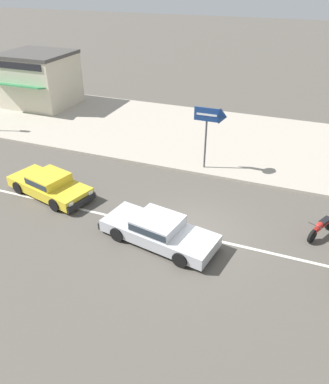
{
  "coord_description": "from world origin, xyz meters",
  "views": [
    {
      "loc": [
        3.45,
        -11.6,
        9.19
      ],
      "look_at": [
        -1.62,
        1.49,
        0.8
      ],
      "focal_mm": 35.0,
      "sensor_mm": 36.0,
      "label": 1
    }
  ],
  "objects_px": {
    "motorcycle_0": "(322,227)",
    "shopfront_corner_warung": "(40,79)",
    "sedan_silver_2": "(158,230)",
    "arrow_signboard": "(218,119)",
    "sedan_yellow_0": "(50,184)"
  },
  "relations": [
    {
      "from": "sedan_silver_2",
      "to": "arrow_signboard",
      "type": "height_order",
      "value": "arrow_signboard"
    },
    {
      "from": "motorcycle_0",
      "to": "arrow_signboard",
      "type": "relative_size",
      "value": 0.53
    },
    {
      "from": "sedan_silver_2",
      "to": "motorcycle_0",
      "type": "relative_size",
      "value": 2.8
    },
    {
      "from": "sedan_yellow_0",
      "to": "motorcycle_0",
      "type": "xyz_separation_m",
      "value": [
        11.96,
        1.24,
        -0.11
      ]
    },
    {
      "from": "motorcycle_0",
      "to": "sedan_yellow_0",
      "type": "bearing_deg",
      "value": -174.08
    },
    {
      "from": "motorcycle_0",
      "to": "sedan_silver_2",
      "type": "bearing_deg",
      "value": -155.65
    },
    {
      "from": "motorcycle_0",
      "to": "shopfront_corner_warung",
      "type": "relative_size",
      "value": 0.34
    },
    {
      "from": "motorcycle_0",
      "to": "arrow_signboard",
      "type": "xyz_separation_m",
      "value": [
        -5.33,
        3.8,
        2.48
      ]
    },
    {
      "from": "sedan_silver_2",
      "to": "shopfront_corner_warung",
      "type": "relative_size",
      "value": 0.96
    },
    {
      "from": "sedan_silver_2",
      "to": "motorcycle_0",
      "type": "distance_m",
      "value": 6.49
    },
    {
      "from": "motorcycle_0",
      "to": "arrow_signboard",
      "type": "distance_m",
      "value": 7.0
    },
    {
      "from": "sedan_silver_2",
      "to": "arrow_signboard",
      "type": "xyz_separation_m",
      "value": [
        0.58,
        6.47,
        2.37
      ]
    },
    {
      "from": "sedan_silver_2",
      "to": "arrow_signboard",
      "type": "relative_size",
      "value": 1.49
    },
    {
      "from": "sedan_yellow_0",
      "to": "motorcycle_0",
      "type": "relative_size",
      "value": 2.61
    },
    {
      "from": "sedan_yellow_0",
      "to": "sedan_silver_2",
      "type": "distance_m",
      "value": 6.22
    }
  ]
}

